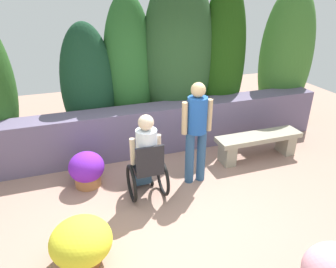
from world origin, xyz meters
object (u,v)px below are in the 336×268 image
(person_standing_companion, at_px, (197,127))
(flower_pot_small_foreground, at_px, (87,169))
(person_in_wheelchair, at_px, (146,159))
(stone_bench, at_px, (258,142))
(flower_pot_red_accent, at_px, (81,243))

(person_standing_companion, distance_m, flower_pot_small_foreground, 1.84)
(person_standing_companion, height_order, flower_pot_small_foreground, person_standing_companion)
(person_in_wheelchair, bearing_deg, person_standing_companion, 8.27)
(person_standing_companion, bearing_deg, stone_bench, 7.17)
(stone_bench, distance_m, flower_pot_small_foreground, 3.05)
(stone_bench, height_order, flower_pot_red_accent, flower_pot_red_accent)
(person_standing_companion, bearing_deg, flower_pot_red_accent, -154.17)
(person_in_wheelchair, relative_size, person_standing_companion, 0.81)
(person_in_wheelchair, distance_m, flower_pot_small_foreground, 1.05)
(stone_bench, distance_m, person_in_wheelchair, 2.30)
(stone_bench, height_order, flower_pot_small_foreground, flower_pot_small_foreground)
(person_in_wheelchair, height_order, person_standing_companion, person_standing_companion)
(flower_pot_small_foreground, bearing_deg, stone_bench, -2.10)
(person_standing_companion, xyz_separation_m, flower_pot_small_foreground, (-1.66, 0.43, -0.67))
(stone_bench, bearing_deg, flower_pot_red_accent, -155.05)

